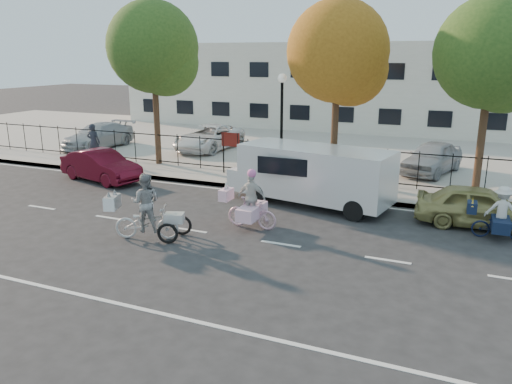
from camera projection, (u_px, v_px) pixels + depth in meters
The scene contains 22 objects.
ground at pixel (189, 230), 15.37m from camera, with size 120.00×120.00×0.00m, color #333334.
road_markings at pixel (189, 230), 15.36m from camera, with size 60.00×9.52×0.01m, color silver, non-canonical shape.
curb at pixel (254, 188), 19.83m from camera, with size 60.00×0.10×0.15m, color #A8A399.
sidewalk at pixel (264, 182), 20.76m from camera, with size 60.00×2.20×0.15m, color #A8A399.
parking_lot at pixel (322, 147), 28.66m from camera, with size 60.00×15.60×0.15m, color #A8A399.
iron_fence at pixel (273, 158), 21.52m from camera, with size 58.00×0.06×1.50m, color black, non-canonical shape.
building at pixel (360, 85), 36.75m from camera, with size 34.00×10.00×6.00m, color silver.
lamppost at pixel (282, 108), 20.38m from camera, with size 0.36×0.36×4.33m.
street_sign at pixel (231, 145), 21.72m from camera, with size 0.85×0.06×1.80m.
zebra_trike at pixel (147, 214), 14.47m from camera, with size 2.28×1.45×1.97m.
unicorn_bike at pixel (251, 206), 15.39m from camera, with size 1.86×1.29×1.89m.
bull_bike at pixel (500, 218), 14.47m from camera, with size 1.71×1.17×1.60m.
white_van at pixel (312, 173), 17.68m from camera, with size 6.18×2.94×2.09m.
red_sedan at pixel (101, 166), 21.18m from camera, with size 1.39×3.98×1.31m, color #4E0917.
gold_sedan at pixel (480, 207), 15.53m from camera, with size 1.54×3.82×1.30m, color tan.
pedestrian at pixel (94, 142), 24.64m from camera, with size 0.66×0.43×1.80m, color black.
lot_car_a at pixel (99, 136), 27.90m from camera, with size 1.89×4.64×1.35m, color #A9ADB1.
lot_car_b at pixel (209, 137), 27.31m from camera, with size 2.24×4.86×1.35m, color white.
lot_car_d at pixel (432, 157), 21.94m from camera, with size 1.63×4.06×1.38m, color #A6A9AE.
tree_west at pixel (156, 52), 22.64m from camera, with size 4.16×4.16×7.63m.
tree_mid at pixel (342, 57), 19.49m from camera, with size 4.01×4.01×7.35m.
tree_east at pixel (495, 58), 17.44m from camera, with size 3.97×3.97×7.28m.
Camera 1 is at (7.54, -12.55, 5.24)m, focal length 35.00 mm.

